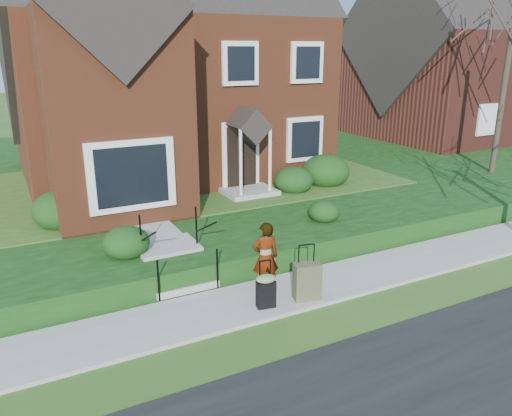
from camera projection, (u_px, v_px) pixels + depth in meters
ground at (311, 289)px, 10.95m from camera, size 120.00×120.00×0.00m
sidewalk at (311, 287)px, 10.93m from camera, size 60.00×1.60×0.08m
terrace at (250, 162)px, 21.83m from camera, size 44.00×20.00×0.60m
walkway at (137, 214)px, 13.88m from camera, size 1.20×6.00×0.06m
main_house at (158, 42)px, 17.38m from camera, size 10.40×10.20×9.40m
neighbour_house at (456, 44)px, 25.67m from camera, size 9.40×8.00×9.20m
front_steps at (174, 260)px, 11.26m from camera, size 1.40×2.02×1.50m
foundation_shrubs at (228, 187)px, 14.87m from camera, size 10.10×4.49×1.14m
woman at (265, 257)px, 10.43m from camera, size 0.64×0.49×1.56m
suitcase_black at (266, 289)px, 9.90m from camera, size 0.46×0.40×1.00m
suitcase_olive at (307, 281)px, 10.23m from camera, size 0.60×0.43×1.18m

